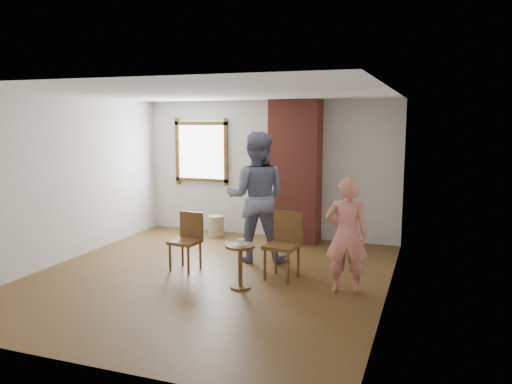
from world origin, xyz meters
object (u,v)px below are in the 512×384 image
man (256,197)px  person_pink (347,235)px  side_table (240,259)px  dining_chair_left (188,237)px  dining_chair_right (284,241)px  stoneware_crock (216,226)px

man → person_pink: bearing=134.8°
side_table → person_pink: (1.36, 0.32, 0.36)m
dining_chair_left → dining_chair_right: size_ratio=0.91×
stoneware_crock → side_table: size_ratio=0.66×
dining_chair_left → man: bearing=50.5°
dining_chair_right → man: bearing=143.2°
dining_chair_right → side_table: dining_chair_right is taller
dining_chair_right → side_table: bearing=-114.3°
dining_chair_left → dining_chair_right: (1.49, 0.10, 0.05)m
dining_chair_right → person_pink: size_ratio=0.62×
stoneware_crock → man: size_ratio=0.19×
person_pink → dining_chair_right: bearing=-27.8°
dining_chair_left → man: 1.26m
dining_chair_left → side_table: (1.07, -0.55, -0.08)m
dining_chair_right → person_pink: 1.02m
dining_chair_left → person_pink: person_pink is taller
person_pink → side_table: bearing=4.6°
stoneware_crock → side_table: bearing=-59.5°
side_table → man: man is taller
dining_chair_right → person_pink: bearing=-10.4°
stoneware_crock → side_table: 3.06m
dining_chair_left → person_pink: (2.43, -0.23, 0.28)m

